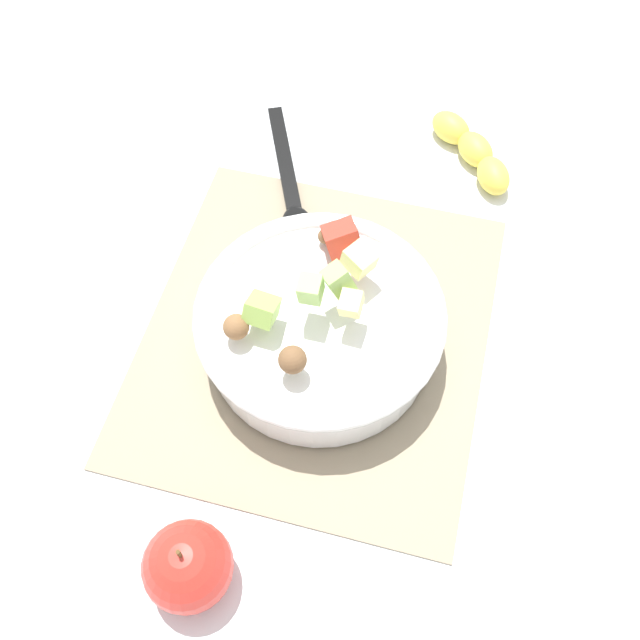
# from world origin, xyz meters

# --- Properties ---
(ground_plane) EXTENTS (2.40, 2.40, 0.00)m
(ground_plane) POSITION_xyz_m (0.00, 0.00, 0.00)
(ground_plane) COLOR silver
(placemat) EXTENTS (0.40, 0.36, 0.01)m
(placemat) POSITION_xyz_m (0.00, 0.00, 0.00)
(placemat) COLOR gray
(placemat) RESTS_ON ground_plane
(salad_bowl) EXTENTS (0.25, 0.25, 0.13)m
(salad_bowl) POSITION_xyz_m (-0.01, -0.01, 0.05)
(salad_bowl) COLOR white
(salad_bowl) RESTS_ON placemat
(serving_spoon) EXTENTS (0.22, 0.12, 0.01)m
(serving_spoon) POSITION_xyz_m (0.17, 0.08, 0.01)
(serving_spoon) COLOR black
(serving_spoon) RESTS_ON placemat
(whole_apple) EXTENTS (0.08, 0.08, 0.09)m
(whole_apple) POSITION_xyz_m (-0.27, 0.04, 0.04)
(whole_apple) COLOR red
(whole_apple) RESTS_ON ground_plane
(banana_whole) EXTENTS (0.13, 0.12, 0.04)m
(banana_whole) POSITION_xyz_m (0.29, -0.12, 0.02)
(banana_whole) COLOR yellow
(banana_whole) RESTS_ON ground_plane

